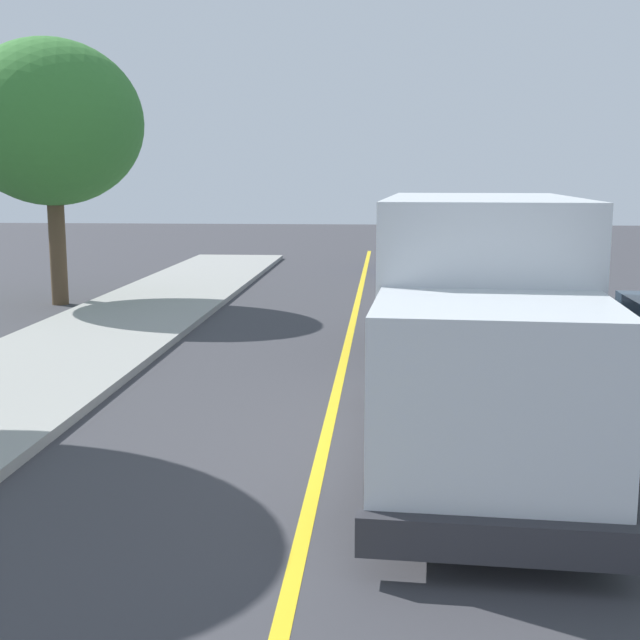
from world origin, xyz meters
The scene contains 6 objects.
centre_line_yellow centered at (0.00, 10.00, 0.00)m, with size 0.16×56.00×0.01m, color gold.
box_truck centered at (1.97, 9.05, 1.77)m, with size 2.82×7.31×3.20m.
parked_car_near centered at (2.03, 15.53, 0.79)m, with size 1.84×4.42×1.67m.
parked_car_mid centered at (2.21, 22.49, 0.79)m, with size 1.84×4.42×1.67m.
parked_car_far centered at (1.84, 29.92, 0.79)m, with size 1.82×4.41×1.67m.
street_tree_down_block centered at (-8.11, 20.64, 4.84)m, with size 4.85×4.85×7.04m.
Camera 1 is at (0.77, -1.60, 3.47)m, focal length 47.39 mm.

